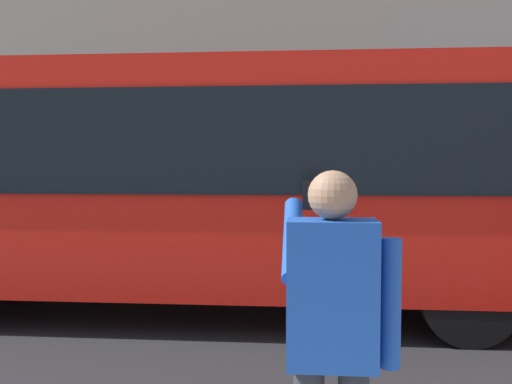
# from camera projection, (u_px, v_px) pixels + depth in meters

# --- Properties ---
(ground_plane) EXTENTS (60.00, 60.00, 0.00)m
(ground_plane) POSITION_uv_depth(u_px,v_px,m) (322.00, 307.00, 7.39)
(ground_plane) COLOR #232326
(red_bus) EXTENTS (9.05, 2.54, 3.08)m
(red_bus) POSITION_uv_depth(u_px,v_px,m) (197.00, 178.00, 7.09)
(red_bus) COLOR red
(red_bus) RESTS_ON ground_plane
(pedestrian_photographer) EXTENTS (0.53, 0.52, 1.70)m
(pedestrian_photographer) POSITION_uv_depth(u_px,v_px,m) (332.00, 328.00, 2.55)
(pedestrian_photographer) COLOR #2D2D33
(pedestrian_photographer) RESTS_ON sidewalk_curb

